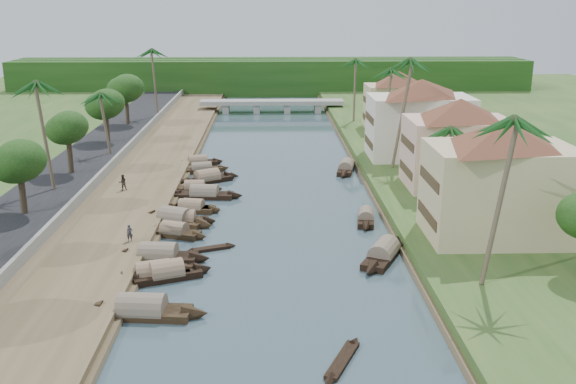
{
  "coord_description": "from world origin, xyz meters",
  "views": [
    {
      "loc": [
        -0.53,
        -53.81,
        20.66
      ],
      "look_at": [
        1.34,
        9.45,
        2.0
      ],
      "focal_mm": 40.0,
      "sensor_mm": 36.0,
      "label": 1
    }
  ],
  "objects_px": {
    "bridge": "(272,104)",
    "building_near": "(500,179)",
    "person_near": "(130,233)",
    "sampan_0": "(142,310)",
    "sampan_1": "(167,274)"
  },
  "relations": [
    {
      "from": "bridge",
      "to": "sampan_1",
      "type": "height_order",
      "value": "bridge"
    },
    {
      "from": "bridge",
      "to": "building_near",
      "type": "relative_size",
      "value": 1.89
    },
    {
      "from": "building_near",
      "to": "sampan_1",
      "type": "height_order",
      "value": "building_near"
    },
    {
      "from": "bridge",
      "to": "sampan_0",
      "type": "distance_m",
      "value": 86.19
    },
    {
      "from": "building_near",
      "to": "sampan_0",
      "type": "distance_m",
      "value": 31.24
    },
    {
      "from": "sampan_1",
      "to": "sampan_0",
      "type": "bearing_deg",
      "value": -118.13
    },
    {
      "from": "bridge",
      "to": "person_near",
      "type": "xyz_separation_m",
      "value": [
        -12.72,
        -73.15,
        -0.19
      ]
    },
    {
      "from": "building_near",
      "to": "person_near",
      "type": "relative_size",
      "value": 10.11
    },
    {
      "from": "building_near",
      "to": "sampan_0",
      "type": "relative_size",
      "value": 1.56
    },
    {
      "from": "sampan_0",
      "to": "sampan_1",
      "type": "distance_m",
      "value": 6.25
    },
    {
      "from": "sampan_1",
      "to": "bridge",
      "type": "bearing_deg",
      "value": 62.63
    },
    {
      "from": "building_near",
      "to": "person_near",
      "type": "height_order",
      "value": "building_near"
    },
    {
      "from": "building_near",
      "to": "sampan_1",
      "type": "relative_size",
      "value": 1.97
    },
    {
      "from": "sampan_0",
      "to": "building_near",
      "type": "bearing_deg",
      "value": 28.02
    },
    {
      "from": "person_near",
      "to": "building_near",
      "type": "bearing_deg",
      "value": -16.84
    }
  ]
}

